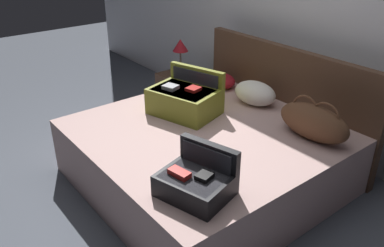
% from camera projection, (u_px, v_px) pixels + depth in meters
% --- Properties ---
extents(ground_plane, '(12.00, 12.00, 0.00)m').
position_uv_depth(ground_plane, '(166.00, 198.00, 3.19)').
color(ground_plane, '#4C515B').
extents(back_wall, '(8.00, 0.10, 2.60)m').
position_uv_depth(back_wall, '(316.00, 7.00, 3.52)').
color(back_wall, silver).
rests_on(back_wall, ground).
extents(bed, '(1.89, 1.84, 0.49)m').
position_uv_depth(bed, '(205.00, 156.00, 3.30)').
color(bed, '#BC9993').
rests_on(bed, ground).
extents(headboard, '(1.92, 0.08, 0.99)m').
position_uv_depth(headboard, '(284.00, 99.00, 3.72)').
color(headboard, '#4C3323').
rests_on(headboard, ground).
extents(hard_case_large, '(0.64, 0.55, 0.37)m').
position_uv_depth(hard_case_large, '(185.00, 99.00, 3.42)').
color(hard_case_large, olive).
rests_on(hard_case_large, bed).
extents(hard_case_medium, '(0.49, 0.44, 0.29)m').
position_uv_depth(hard_case_medium, '(196.00, 181.00, 2.40)').
color(hard_case_medium, black).
rests_on(hard_case_medium, bed).
extents(duffel_bag, '(0.59, 0.26, 0.33)m').
position_uv_depth(duffel_bag, '(314.00, 122.00, 3.01)').
color(duffel_bag, brown).
rests_on(duffel_bag, bed).
extents(pillow_near_headboard, '(0.40, 0.32, 0.14)m').
position_uv_depth(pillow_near_headboard, '(219.00, 80.00, 3.99)').
color(pillow_near_headboard, maroon).
rests_on(pillow_near_headboard, bed).
extents(pillow_center_head, '(0.44, 0.32, 0.21)m').
position_uv_depth(pillow_center_head, '(255.00, 93.00, 3.60)').
color(pillow_center_head, white).
rests_on(pillow_center_head, bed).
extents(nightstand, '(0.44, 0.40, 0.46)m').
position_uv_depth(nightstand, '(181.00, 94.00, 4.54)').
color(nightstand, '#4C3323').
rests_on(nightstand, ground).
extents(table_lamp, '(0.17, 0.17, 0.40)m').
position_uv_depth(table_lamp, '(180.00, 48.00, 4.29)').
color(table_lamp, '#3F3833').
rests_on(table_lamp, nightstand).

